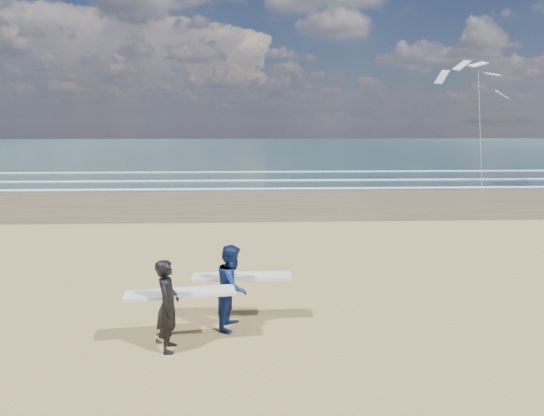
{
  "coord_description": "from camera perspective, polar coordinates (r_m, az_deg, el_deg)",
  "views": [
    {
      "loc": [
        1.56,
        -9.33,
        4.45
      ],
      "look_at": [
        2.26,
        6.0,
        1.72
      ],
      "focal_mm": 32.0,
      "sensor_mm": 36.0,
      "label": 1
    }
  ],
  "objects": [
    {
      "name": "surfer_far",
      "position": [
        10.71,
        -4.59,
        -9.1
      ],
      "size": [
        2.2,
        1.13,
        1.85
      ],
      "color": "#0D1E4D",
      "rests_on": "ground"
    },
    {
      "name": "kite_1",
      "position": [
        36.59,
        23.23,
        10.35
      ],
      "size": [
        5.32,
        4.68,
        9.5
      ],
      "color": "slate",
      "rests_on": "ground"
    },
    {
      "name": "foam_breakers",
      "position": [
        41.95,
        23.52,
        3.23
      ],
      "size": [
        220.0,
        11.7,
        0.05
      ],
      "color": "white",
      "rests_on": "ground"
    },
    {
      "name": "surfer_near",
      "position": [
        9.87,
        -11.98,
        -10.97
      ],
      "size": [
        2.25,
        1.11,
        1.84
      ],
      "color": "black",
      "rests_on": "ground"
    },
    {
      "name": "ocean",
      "position": [
        83.51,
        10.22,
        6.88
      ],
      "size": [
        220.0,
        100.0,
        0.02
      ],
      "primitive_type": "cube",
      "color": "#1A323A",
      "rests_on": "ground"
    }
  ]
}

